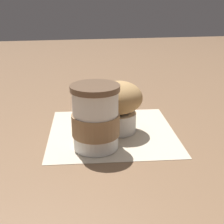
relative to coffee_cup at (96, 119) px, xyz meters
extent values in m
plane|color=brown|center=(0.07, -0.04, -0.06)|extent=(3.00, 3.00, 0.00)
cube|color=beige|center=(0.07, -0.04, -0.06)|extent=(0.28, 0.28, 0.00)
cylinder|color=white|center=(0.00, 0.00, 0.00)|extent=(0.08, 0.08, 0.11)
cylinder|color=brown|center=(0.00, 0.00, 0.06)|extent=(0.09, 0.09, 0.01)
cylinder|color=#997551|center=(0.00, 0.00, -0.01)|extent=(0.09, 0.09, 0.04)
cylinder|color=white|center=(0.07, -0.06, -0.04)|extent=(0.07, 0.07, 0.04)
ellipsoid|color=#AD8451|center=(0.07, -0.06, 0.02)|extent=(0.09, 0.09, 0.06)
ellipsoid|color=gold|center=(0.13, -0.05, -0.04)|extent=(0.06, 0.06, 0.03)
ellipsoid|color=gold|center=(0.19, -0.06, -0.04)|extent=(0.08, 0.05, 0.03)
ellipsoid|color=gold|center=(0.25, -0.06, -0.04)|extent=(0.06, 0.03, 0.03)
camera|label=1|loc=(-0.51, 0.06, 0.20)|focal=50.00mm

